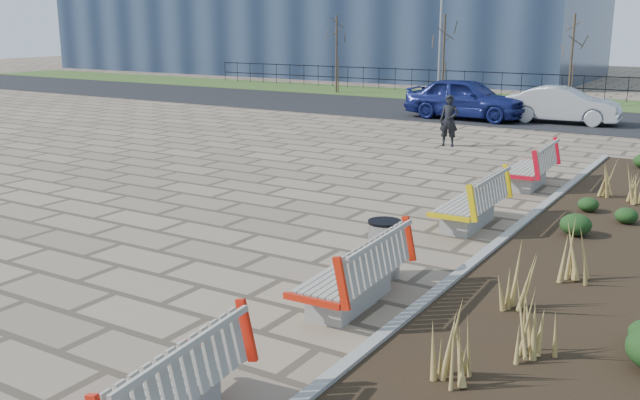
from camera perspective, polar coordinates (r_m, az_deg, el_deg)
The scene contains 17 objects.
ground at distance 10.46m, azimuth -15.96°, elevation -7.15°, with size 120.00×120.00×0.00m, color #827059.
planting_curb at distance 12.50m, azimuth 14.43°, elevation -3.19°, with size 0.16×18.00×0.15m, color gray.
grass_verge_far at distance 35.43m, azimuth 19.73°, elevation 7.31°, with size 80.00×5.00×0.04m, color #33511E.
road at distance 29.62m, azimuth 17.21°, elevation 6.31°, with size 80.00×7.00×0.02m, color black.
bench_a at distance 6.78m, azimuth -13.55°, elevation -14.41°, with size 0.90×2.10×1.00m, color red, non-canonical shape.
bench_b at distance 9.48m, azimuth 2.43°, elevation -5.60°, with size 0.90×2.10×1.00m, color red, non-canonical shape.
bench_c at distance 13.37m, azimuth 11.80°, elevation -0.03°, with size 0.90×2.10×1.00m, color yellow, non-canonical shape.
bench_d at distance 16.97m, azimuth 16.31°, elevation 2.67°, with size 0.90×2.10×1.00m, color red, non-canonical shape.
litter_bin at distance 10.60m, azimuth 5.16°, elevation -3.95°, with size 0.48×0.48×0.84m, color #B2B2B7.
pedestrian at distance 22.06m, azimuth 10.28°, elevation 6.27°, with size 0.57×0.37×1.56m, color black.
car_blue at distance 28.41m, azimuth 11.59°, elevation 7.98°, with size 1.87×4.65×1.59m, color navy.
car_silver at distance 28.16m, azimuth 18.88°, elevation 7.21°, with size 1.42×4.06×1.34m, color #A1A5A8.
tree_a at distance 38.26m, azimuth 1.33°, elevation 11.59°, with size 1.40×1.40×4.00m, color #4C3D2D, non-canonical shape.
tree_b at distance 35.60m, azimuth 9.85°, elevation 11.21°, with size 1.40×1.40×4.00m, color #4C3D2D, non-canonical shape.
tree_c at distance 33.81m, azimuth 19.46°, elevation 10.49°, with size 1.40×1.40×4.00m, color #4C3D2D, non-canonical shape.
lamp_west at distance 35.11m, azimuth 9.60°, elevation 12.82°, with size 0.24×0.60×6.00m, color gray, non-canonical shape.
railing_fence at distance 36.83m, azimuth 20.32°, elevation 8.46°, with size 44.00×0.10×1.20m, color black, non-canonical shape.
Camera 1 is at (7.35, -6.46, 3.69)m, focal length 40.00 mm.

